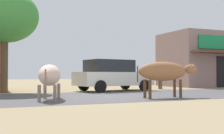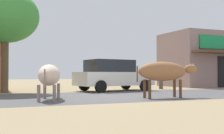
% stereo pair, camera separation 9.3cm
% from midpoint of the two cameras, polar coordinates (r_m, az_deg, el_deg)
% --- Properties ---
extents(ground, '(80.00, 80.00, 0.00)m').
position_cam_midpoint_polar(ground, '(12.09, 0.13, -5.63)').
color(ground, '#95815D').
extents(asphalt_road, '(72.00, 5.69, 0.00)m').
position_cam_midpoint_polar(asphalt_road, '(12.09, 0.13, -5.62)').
color(asphalt_road, '#4D4B4E').
rests_on(asphalt_road, ground).
extents(storefront_right_club, '(7.51, 4.98, 3.89)m').
position_cam_midpoint_polar(storefront_right_club, '(23.53, 19.23, 1.27)').
color(storefront_right_club, gray).
rests_on(storefront_right_club, ground).
extents(roadside_tree, '(3.21, 3.21, 4.98)m').
position_cam_midpoint_polar(roadside_tree, '(15.23, -19.81, 9.18)').
color(roadside_tree, brown).
rests_on(roadside_tree, ground).
extents(parked_hatchback_car, '(4.38, 2.46, 1.64)m').
position_cam_midpoint_polar(parked_hatchback_car, '(15.63, 0.36, -1.57)').
color(parked_hatchback_car, silver).
rests_on(parked_hatchback_car, ground).
extents(cow_near_brown, '(1.29, 2.56, 1.23)m').
position_cam_midpoint_polar(cow_near_brown, '(10.37, -11.75, -1.59)').
color(cow_near_brown, beige).
rests_on(cow_near_brown, ground).
extents(cow_far_dark, '(2.58, 0.71, 1.36)m').
position_cam_midpoint_polar(cow_far_dark, '(11.22, 10.31, -0.92)').
color(cow_far_dark, '#99633E').
rests_on(cow_far_dark, ground).
extents(pedestrian_by_shop, '(0.40, 0.61, 1.58)m').
position_cam_midpoint_polar(pedestrian_by_shop, '(17.71, 9.61, -1.27)').
color(pedestrian_by_shop, brown).
rests_on(pedestrian_by_shop, ground).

